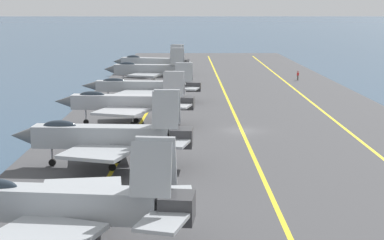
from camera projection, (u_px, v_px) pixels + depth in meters
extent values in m
plane|color=#334C66|center=(242.00, 134.00, 64.11)|extent=(2000.00, 2000.00, 0.00)
cube|color=#424244|center=(242.00, 132.00, 64.07)|extent=(225.14, 41.88, 0.40)
cube|color=yellow|center=(347.00, 130.00, 64.14)|extent=(202.62, 2.18, 0.01)
cube|color=yellow|center=(242.00, 130.00, 64.04)|extent=(202.63, 0.36, 0.01)
cube|color=yellow|center=(136.00, 131.00, 63.94)|extent=(202.49, 8.03, 0.01)
cube|color=#9EA3A8|center=(55.00, 203.00, 32.03)|extent=(3.03, 11.45, 1.75)
cube|color=#38383A|center=(177.00, 208.00, 31.33)|extent=(2.21, 2.05, 1.49)
cube|color=#9EA3A8|center=(37.00, 239.00, 28.50)|extent=(6.97, 6.55, 0.28)
cube|color=#9EA3A8|center=(81.00, 193.00, 35.69)|extent=(6.20, 5.59, 0.28)
cube|color=#9EA3A8|center=(151.00, 170.00, 30.13)|extent=(1.13, 2.23, 2.85)
cube|color=#9EA3A8|center=(157.00, 161.00, 31.92)|extent=(1.13, 2.23, 2.85)
cube|color=#9EA3A8|center=(162.00, 223.00, 29.16)|extent=(3.29, 2.85, 0.20)
cube|color=#9EA3A8|center=(174.00, 194.00, 33.60)|extent=(2.92, 2.31, 0.20)
cylinder|color=#B2B2B7|center=(83.00, 227.00, 33.43)|extent=(0.16, 0.16, 1.77)
cylinder|color=black|center=(83.00, 236.00, 33.54)|extent=(0.29, 0.62, 0.60)
cube|color=#9EA3A8|center=(101.00, 137.00, 48.94)|extent=(2.53, 11.43, 1.80)
cone|color=#5B5E60|center=(23.00, 136.00, 49.30)|extent=(1.85, 2.25, 1.71)
cube|color=#38383A|center=(181.00, 137.00, 48.57)|extent=(2.19, 1.97, 1.53)
ellipsoid|color=#232D38|center=(60.00, 126.00, 48.97)|extent=(1.17, 2.81, 0.99)
cube|color=#9EA3A8|center=(97.00, 153.00, 45.88)|extent=(5.89, 6.07, 0.28)
cube|color=#9EA3A8|center=(113.00, 135.00, 52.17)|extent=(5.42, 5.65, 0.28)
cube|color=#9EA3A8|center=(165.00, 110.00, 47.25)|extent=(1.07, 2.20, 3.01)
cube|color=#9EA3A8|center=(168.00, 107.00, 49.11)|extent=(1.07, 2.20, 3.01)
cube|color=#9EA3A8|center=(173.00, 144.00, 46.34)|extent=(3.23, 2.75, 0.20)
cube|color=#9EA3A8|center=(178.00, 132.00, 50.85)|extent=(3.02, 2.44, 0.20)
cylinder|color=#B2B2B7|center=(52.00, 156.00, 49.50)|extent=(0.16, 0.16, 1.70)
cylinder|color=black|center=(52.00, 162.00, 49.60)|extent=(0.26, 0.61, 0.60)
cylinder|color=#B2B2B7|center=(112.00, 161.00, 47.97)|extent=(0.16, 0.16, 1.70)
cylinder|color=black|center=(112.00, 167.00, 48.07)|extent=(0.26, 0.61, 0.60)
cylinder|color=#B2B2B7|center=(118.00, 153.00, 50.44)|extent=(0.16, 0.16, 1.70)
cylinder|color=black|center=(118.00, 160.00, 50.54)|extent=(0.26, 0.61, 0.60)
cube|color=#A8AAAF|center=(124.00, 102.00, 66.57)|extent=(2.63, 11.95, 1.62)
cone|color=#5B5E60|center=(64.00, 101.00, 67.09)|extent=(1.73, 2.37, 1.54)
cube|color=#38383A|center=(185.00, 103.00, 66.04)|extent=(2.03, 2.07, 1.38)
ellipsoid|color=#232D38|center=(92.00, 95.00, 66.70)|extent=(1.14, 2.95, 0.89)
cube|color=#A8AAAF|center=(122.00, 112.00, 63.52)|extent=(6.16, 6.39, 0.28)
cube|color=#A8AAAF|center=(132.00, 102.00, 69.77)|extent=(5.51, 5.81, 0.28)
cube|color=#A8AAAF|center=(173.00, 85.00, 64.90)|extent=(1.04, 2.31, 2.71)
cube|color=#A8AAAF|center=(175.00, 83.00, 66.57)|extent=(1.04, 2.31, 2.71)
cube|color=#A8AAAF|center=(179.00, 106.00, 63.91)|extent=(3.28, 2.89, 0.20)
cube|color=#A8AAAF|center=(183.00, 100.00, 68.25)|extent=(2.99, 2.48, 0.20)
cylinder|color=#B2B2B7|center=(86.00, 117.00, 67.23)|extent=(0.16, 0.16, 1.83)
cylinder|color=black|center=(86.00, 122.00, 67.34)|extent=(0.27, 0.62, 0.60)
cylinder|color=#B2B2B7|center=(133.00, 119.00, 65.69)|extent=(0.16, 0.16, 1.83)
cylinder|color=black|center=(133.00, 124.00, 65.81)|extent=(0.27, 0.62, 0.60)
cylinder|color=#B2B2B7|center=(136.00, 115.00, 67.92)|extent=(0.16, 0.16, 1.83)
cylinder|color=black|center=(136.00, 121.00, 68.03)|extent=(0.27, 0.62, 0.60)
cube|color=#9EA3A8|center=(141.00, 86.00, 83.61)|extent=(2.39, 12.79, 1.51)
cone|color=#5B5E60|center=(89.00, 86.00, 84.05)|extent=(1.60, 2.50, 1.43)
cube|color=#38383A|center=(194.00, 87.00, 83.15)|extent=(1.87, 2.18, 1.28)
ellipsoid|color=#232D38|center=(114.00, 81.00, 83.70)|extent=(1.04, 3.14, 0.83)
cube|color=#9EA3A8|center=(140.00, 93.00, 80.20)|extent=(7.00, 6.95, 0.28)
cube|color=#9EA3A8|center=(147.00, 86.00, 87.14)|extent=(6.44, 6.38, 0.28)
cube|color=#9EA3A8|center=(183.00, 73.00, 82.07)|extent=(1.00, 2.46, 2.60)
cube|color=#9EA3A8|center=(184.00, 71.00, 83.62)|extent=(1.00, 2.46, 2.60)
cube|color=#9EA3A8|center=(189.00, 89.00, 81.07)|extent=(3.30, 3.01, 0.20)
cube|color=#9EA3A8|center=(191.00, 85.00, 85.29)|extent=(3.04, 2.68, 0.20)
cylinder|color=#B2B2B7|center=(108.00, 96.00, 84.17)|extent=(0.16, 0.16, 1.45)
cylinder|color=black|center=(108.00, 99.00, 84.24)|extent=(0.26, 0.61, 0.60)
cylinder|color=#B2B2B7|center=(149.00, 98.00, 82.77)|extent=(0.16, 0.16, 1.45)
cylinder|color=black|center=(149.00, 101.00, 82.85)|extent=(0.26, 0.61, 0.60)
cylinder|color=#B2B2B7|center=(151.00, 95.00, 84.84)|extent=(0.16, 0.16, 1.45)
cylinder|color=black|center=(151.00, 98.00, 84.92)|extent=(0.26, 0.61, 0.60)
cube|color=#93999E|center=(147.00, 70.00, 102.41)|extent=(2.78, 11.32, 1.77)
cone|color=#5B5E60|center=(110.00, 69.00, 102.93)|extent=(1.87, 2.26, 1.68)
cube|color=#38383A|center=(185.00, 70.00, 101.87)|extent=(2.20, 1.99, 1.51)
ellipsoid|color=#232D38|center=(127.00, 65.00, 102.53)|extent=(1.22, 2.80, 0.97)
cube|color=#93999E|center=(146.00, 75.00, 99.28)|extent=(6.11, 6.15, 0.28)
cube|color=#93999E|center=(152.00, 71.00, 105.69)|extent=(5.46, 5.52, 0.28)
cube|color=#93999E|center=(177.00, 57.00, 100.62)|extent=(1.09, 2.19, 2.88)
cube|color=#93999E|center=(178.00, 56.00, 102.44)|extent=(1.09, 2.19, 2.88)
cube|color=#93999E|center=(181.00, 71.00, 99.67)|extent=(3.26, 2.78, 0.20)
cube|color=#93999E|center=(183.00, 69.00, 104.15)|extent=(2.97, 2.35, 0.20)
cylinder|color=#B2B2B7|center=(123.00, 79.00, 103.07)|extent=(0.16, 0.16, 1.71)
cylinder|color=black|center=(123.00, 82.00, 103.18)|extent=(0.27, 0.62, 0.60)
cylinder|color=#B2B2B7|center=(152.00, 80.00, 101.43)|extent=(0.16, 0.16, 1.71)
cylinder|color=black|center=(152.00, 84.00, 101.53)|extent=(0.27, 0.62, 0.60)
cylinder|color=#B2B2B7|center=(154.00, 79.00, 103.86)|extent=(0.16, 0.16, 1.71)
cylinder|color=black|center=(154.00, 82.00, 103.96)|extent=(0.27, 0.62, 0.60)
cube|color=#9EA3A8|center=(150.00, 62.00, 118.42)|extent=(5.01, 11.87, 1.86)
cone|color=#5B5E60|center=(118.00, 62.00, 120.20)|extent=(2.31, 2.63, 1.77)
cube|color=#38383A|center=(183.00, 63.00, 116.60)|extent=(2.58, 2.43, 1.58)
ellipsoid|color=#232D38|center=(133.00, 58.00, 119.19)|extent=(1.77, 3.04, 1.03)
cube|color=#9EA3A8|center=(146.00, 67.00, 114.99)|extent=(7.23, 7.12, 0.28)
cube|color=#9EA3A8|center=(158.00, 64.00, 121.88)|extent=(5.56, 5.28, 0.28)
cube|color=#9EA3A8|center=(176.00, 52.00, 115.57)|extent=(1.45, 2.39, 2.76)
cube|color=#9EA3A8|center=(179.00, 51.00, 117.43)|extent=(1.45, 2.39, 2.76)
cube|color=#9EA3A8|center=(178.00, 64.00, 114.52)|extent=(3.49, 3.23, 0.20)
cube|color=#9EA3A8|center=(184.00, 62.00, 118.94)|extent=(3.01, 2.51, 0.20)
cylinder|color=#B2B2B7|center=(130.00, 70.00, 119.87)|extent=(0.16, 0.16, 1.44)
cylinder|color=black|center=(130.00, 72.00, 119.95)|extent=(0.38, 0.64, 0.60)
cylinder|color=#B2B2B7|center=(154.00, 71.00, 117.19)|extent=(0.16, 0.16, 1.44)
cylinder|color=black|center=(154.00, 74.00, 117.26)|extent=(0.38, 0.64, 0.60)
cylinder|color=#B2B2B7|center=(158.00, 70.00, 119.66)|extent=(0.16, 0.16, 1.44)
cylinder|color=black|center=(158.00, 72.00, 119.74)|extent=(0.38, 0.64, 0.60)
cylinder|color=#4C473D|center=(298.00, 78.00, 108.72)|extent=(0.24, 0.24, 0.89)
cube|color=red|center=(298.00, 74.00, 108.58)|extent=(0.34, 0.43, 0.52)
sphere|color=#9E7051|center=(298.00, 72.00, 108.51)|extent=(0.22, 0.22, 0.22)
sphere|color=red|center=(298.00, 72.00, 108.50)|extent=(0.24, 0.24, 0.24)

